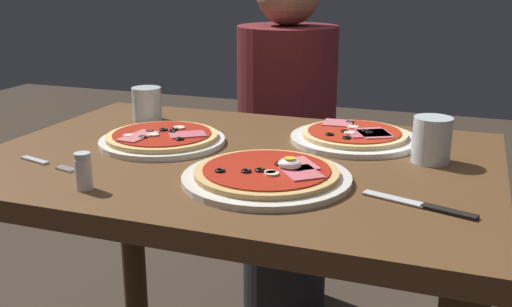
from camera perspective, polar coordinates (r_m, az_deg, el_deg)
name	(u,v)px	position (r m, az deg, el deg)	size (l,w,h in m)	color
dining_table	(237,218)	(1.31, -1.77, -6.10)	(1.06, 0.75, 0.77)	brown
pizza_foreground	(267,175)	(1.10, 1.07, -2.06)	(0.31, 0.31, 0.05)	silver
pizza_across_left	(354,136)	(1.38, 9.26, 1.60)	(0.29, 0.29, 0.03)	white
pizza_across_right	(162,139)	(1.36, -8.84, 1.40)	(0.28, 0.28, 0.03)	white
water_glass_near	(432,143)	(1.25, 16.25, 1.00)	(0.08, 0.08, 0.09)	silver
water_glass_far	(147,106)	(1.58, -10.26, 4.45)	(0.07, 0.07, 0.09)	silver
fork	(44,163)	(1.28, -19.43, -0.83)	(0.16, 0.06, 0.00)	silver
knife	(426,206)	(1.02, 15.77, -4.82)	(0.19, 0.08, 0.01)	silver
salt_shaker	(83,172)	(1.10, -16.00, -1.65)	(0.03, 0.03, 0.07)	white
diner_person	(286,154)	(2.01, 2.85, -0.05)	(0.32, 0.32, 1.18)	black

